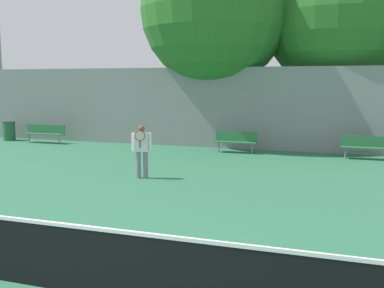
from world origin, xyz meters
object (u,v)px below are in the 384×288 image
bench_courtside_near (45,132)px  bench_by_gate (365,145)px  tree_green_broad (339,16)px  bench_courtside_far (236,140)px  tree_green_tall (215,11)px  tennis_net (80,259)px  tennis_player (142,148)px  trash_bin (9,131)px

bench_courtside_near → bench_by_gate: bearing=-0.0°
tree_green_broad → bench_by_gate: bearing=-73.4°
bench_courtside_far → bench_by_gate: same height
bench_courtside_far → tree_green_tall: (-1.54, 2.29, 5.47)m
tennis_net → tree_green_broad: bearing=80.0°
tennis_net → bench_courtside_far: (-0.80, 12.67, 0.03)m
tennis_net → bench_by_gate: (4.11, 12.67, 0.03)m
bench_courtside_far → bench_courtside_near: bearing=180.0°
tennis_player → tennis_net: bearing=-87.0°
tennis_player → bench_courtside_near: (-7.63, 5.68, -0.37)m
tennis_net → tennis_player: size_ratio=6.66×
tennis_net → bench_by_gate: bearing=72.0°
bench_courtside_far → tree_green_broad: tree_green_broad is taller
tennis_net → bench_by_gate: size_ratio=6.12×
tennis_player → bench_courtside_near: bearing=127.9°
bench_courtside_far → tree_green_broad: size_ratio=0.19×
tennis_net → tennis_player: (-2.33, 6.99, 0.40)m
trash_bin → tree_green_tall: size_ratio=0.10×
bench_courtside_near → tree_green_broad: tree_green_broad is taller
trash_bin → tree_green_tall: tree_green_tall is taller
bench_by_gate → tree_green_broad: (-1.17, 3.94, 5.22)m
tennis_net → tennis_player: 7.38m
tennis_player → bench_courtside_far: (1.53, 5.68, -0.37)m
tennis_net → bench_by_gate: tennis_net is taller
tennis_player → bench_courtside_far: bearing=59.4°
tree_green_tall → tree_green_broad: (5.28, 1.65, -0.25)m
tennis_player → bench_by_gate: 8.60m
bench_courtside_near → tree_green_tall: tree_green_tall is taller
tree_green_broad → trash_bin: bearing=-166.1°
bench_courtside_near → trash_bin: size_ratio=2.24×
bench_courtside_far → trash_bin: size_ratio=1.85×
bench_courtside_near → tree_green_tall: 9.66m
tennis_player → tree_green_broad: (5.27, 9.61, 4.85)m
bench_by_gate → tree_green_tall: (-6.45, 2.29, 5.47)m
tree_green_broad → tennis_net: bearing=-100.0°
bench_courtside_far → tree_green_broad: 7.53m
bench_by_gate → trash_bin: trash_bin is taller
bench_courtside_far → tree_green_broad: (3.74, 3.94, 5.22)m
bench_by_gate → tree_green_tall: bearing=160.5°
bench_courtside_near → tree_green_tall: size_ratio=0.22×
tennis_player → tree_green_tall: bearing=74.6°
tennis_player → tree_green_broad: bearing=45.8°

